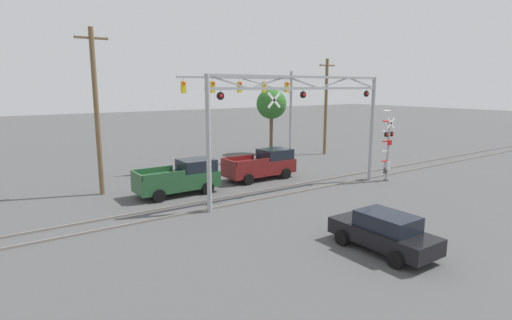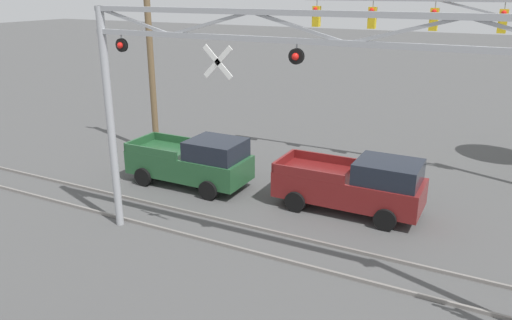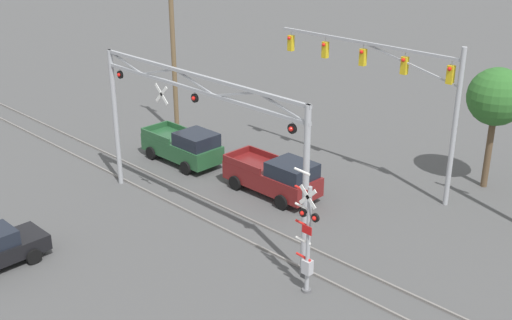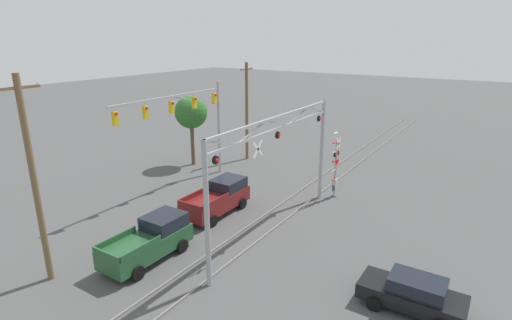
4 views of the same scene
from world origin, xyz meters
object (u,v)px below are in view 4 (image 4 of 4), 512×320
object	(u,v)px
pickup_truck_lead	(218,198)
utility_pole_right	(247,110)
crossing_gantry	(277,154)
pickup_truck_following	(150,240)
traffic_signal_span	(194,114)
sedan_waiting	(413,294)
crossing_signal_mast	(335,170)
utility_pole_left	(34,181)
background_tree_beyond_span	(191,113)

from	to	relation	value
pickup_truck_lead	utility_pole_right	distance (m)	12.49
crossing_gantry	pickup_truck_following	world-z (taller)	crossing_gantry
traffic_signal_span	sedan_waiting	distance (m)	19.47
crossing_signal_mast	utility_pole_left	size ratio (longest dim) A/B	0.50
crossing_signal_mast	pickup_truck_lead	xyz separation A→B (m)	(-6.49, 5.30, -1.05)
crossing_signal_mast	pickup_truck_lead	world-z (taller)	crossing_signal_mast
traffic_signal_span	utility_pole_left	size ratio (longest dim) A/B	1.11
crossing_gantry	utility_pole_right	bearing A→B (deg)	40.43
pickup_truck_lead	utility_pole_left	distance (m)	11.11
traffic_signal_span	background_tree_beyond_span	bearing A→B (deg)	44.79
crossing_gantry	traffic_signal_span	xyz separation A→B (m)	(3.98, 9.42, 0.60)
crossing_gantry	crossing_signal_mast	size ratio (longest dim) A/B	2.61
utility_pole_right	background_tree_beyond_span	world-z (taller)	utility_pole_right
pickup_truck_lead	utility_pole_right	xyz separation A→B (m)	(10.85, 5.07, 3.55)
crossing_signal_mast	pickup_truck_following	xyz separation A→B (m)	(-12.79, 4.79, -1.05)
sedan_waiting	background_tree_beyond_span	world-z (taller)	background_tree_beyond_span
background_tree_beyond_span	crossing_signal_mast	bearing A→B (deg)	-91.46
pickup_truck_lead	utility_pole_left	xyz separation A→B (m)	(-10.18, 2.08, 3.92)
pickup_truck_following	background_tree_beyond_span	xyz separation A→B (m)	(13.13, 8.64, 3.67)
pickup_truck_following	utility_pole_right	distance (m)	18.38
traffic_signal_span	utility_pole_left	xyz separation A→B (m)	(-13.74, -2.80, -0.45)
traffic_signal_span	utility_pole_left	distance (m)	14.02
pickup_truck_following	utility_pole_right	size ratio (longest dim) A/B	0.55
crossing_gantry	utility_pole_right	size ratio (longest dim) A/B	1.42
crossing_signal_mast	sedan_waiting	xyz separation A→B (m)	(-9.84, -7.43, -1.25)
crossing_gantry	pickup_truck_lead	size ratio (longest dim) A/B	2.48
pickup_truck_lead	utility_pole_left	world-z (taller)	utility_pole_left
crossing_signal_mast	pickup_truck_following	bearing A→B (deg)	159.47
utility_pole_right	background_tree_beyond_span	xyz separation A→B (m)	(-4.02, 3.06, 0.12)
traffic_signal_span	pickup_truck_following	xyz separation A→B (m)	(-9.85, -5.39, -4.37)
sedan_waiting	background_tree_beyond_span	bearing A→B (deg)	63.98
utility_pole_left	background_tree_beyond_span	xyz separation A→B (m)	(17.01, 6.05, -0.25)
pickup_truck_lead	crossing_gantry	bearing A→B (deg)	-95.43
background_tree_beyond_span	sedan_waiting	bearing A→B (deg)	-116.02
pickup_truck_lead	sedan_waiting	distance (m)	13.17
pickup_truck_following	crossing_gantry	bearing A→B (deg)	-34.46
crossing_gantry	pickup_truck_following	size ratio (longest dim) A/B	2.57
traffic_signal_span	pickup_truck_following	bearing A→B (deg)	-151.31
crossing_signal_mast	pickup_truck_following	world-z (taller)	crossing_signal_mast
traffic_signal_span	pickup_truck_lead	size ratio (longest dim) A/B	2.11
pickup_truck_lead	background_tree_beyond_span	size ratio (longest dim) A/B	0.82
sedan_waiting	utility_pole_left	world-z (taller)	utility_pole_left
crossing_signal_mast	utility_pole_right	bearing A→B (deg)	67.20
crossing_signal_mast	background_tree_beyond_span	size ratio (longest dim) A/B	0.78
utility_pole_right	sedan_waiting	bearing A→B (deg)	-128.58
crossing_gantry	traffic_signal_span	world-z (taller)	traffic_signal_span
utility_pole_left	background_tree_beyond_span	distance (m)	18.06
utility_pole_right	traffic_signal_span	bearing A→B (deg)	-178.50
crossing_signal_mast	background_tree_beyond_span	xyz separation A→B (m)	(0.34, 13.43, 2.62)
sedan_waiting	crossing_gantry	bearing A→B (deg)	70.35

